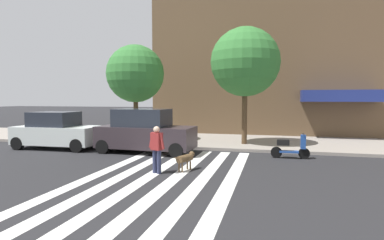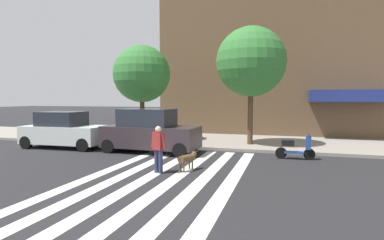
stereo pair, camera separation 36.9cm
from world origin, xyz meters
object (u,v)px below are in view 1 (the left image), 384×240
object	(u,v)px
street_tree_middle	(245,62)
pedestrian_dog_walker	(157,147)
street_tree_nearest	(135,74)
dog_on_leash	(186,158)
parked_car_near_curb	(57,131)
parked_car_behind_first	(145,132)
parked_scooter	(290,147)

from	to	relation	value
street_tree_middle	pedestrian_dog_walker	distance (m)	8.08
street_tree_nearest	street_tree_middle	world-z (taller)	street_tree_middle
dog_on_leash	parked_car_near_curb	bearing A→B (deg)	158.28
parked_car_behind_first	parked_scooter	size ratio (longest dim) A/B	2.86
parked_car_near_curb	street_tree_middle	bearing A→B (deg)	18.08
street_tree_middle	parked_scooter	bearing A→B (deg)	-52.17
street_tree_middle	dog_on_leash	xyz separation A→B (m)	(-1.55, -6.17, -4.07)
parked_scooter	pedestrian_dog_walker	size ratio (longest dim) A/B	0.99
parked_car_behind_first	street_tree_middle	distance (m)	6.44
street_tree_middle	parked_car_near_curb	bearing A→B (deg)	-161.92
street_tree_middle	dog_on_leash	distance (m)	7.55
parked_scooter	pedestrian_dog_walker	xyz separation A→B (m)	(-4.63, -3.96, 0.45)
street_tree_nearest	dog_on_leash	bearing A→B (deg)	-51.94
parked_car_near_curb	street_tree_middle	world-z (taller)	street_tree_middle
parked_car_near_curb	parked_scooter	distance (m)	11.60
parked_scooter	street_tree_middle	world-z (taller)	street_tree_middle
parked_car_behind_first	dog_on_leash	bearing A→B (deg)	-47.07
parked_scooter	parked_car_near_curb	bearing A→B (deg)	-179.02
street_tree_middle	pedestrian_dog_walker	xyz separation A→B (m)	(-2.41, -6.82, -3.59)
street_tree_nearest	street_tree_middle	xyz separation A→B (m)	(6.24, 0.18, 0.51)
street_tree_nearest	street_tree_middle	size ratio (longest dim) A/B	0.89
parked_scooter	dog_on_leash	world-z (taller)	parked_scooter
parked_car_near_curb	parked_car_behind_first	size ratio (longest dim) A/B	0.93
parked_scooter	street_tree_nearest	bearing A→B (deg)	162.43
parked_scooter	parked_car_behind_first	bearing A→B (deg)	-178.32
street_tree_middle	parked_car_behind_first	bearing A→B (deg)	-145.52
street_tree_nearest	dog_on_leash	size ratio (longest dim) A/B	5.19
parked_scooter	pedestrian_dog_walker	bearing A→B (deg)	-139.41
pedestrian_dog_walker	parked_car_behind_first	bearing A→B (deg)	118.47
parked_car_behind_first	parked_scooter	xyz separation A→B (m)	(6.67, 0.20, -0.51)
parked_car_near_curb	parked_scooter	size ratio (longest dim) A/B	2.68
parked_car_near_curb	parked_scooter	world-z (taller)	parked_car_near_curb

